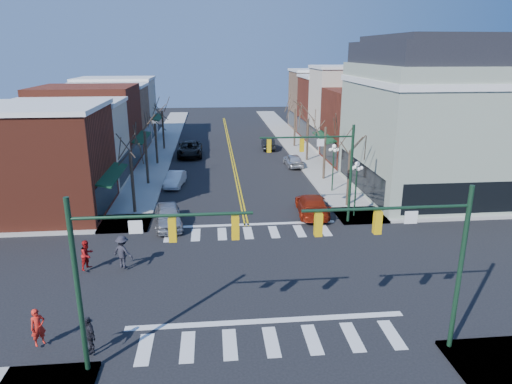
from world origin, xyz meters
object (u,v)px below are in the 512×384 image
object	(u,v)px
victorian_corner	(432,117)
pedestrian_dark_b	(123,252)
lamppost_corner	(356,180)
lamppost_midblock	(333,160)
car_right_near	(312,205)
pedestrian_dark_a	(89,335)
car_left_far	(190,149)
pedestrian_red_a	(38,327)
pedestrian_red_b	(87,255)
car_right_mid	(293,160)
car_left_mid	(175,179)
car_left_near	(168,216)
car_right_far	(268,144)

from	to	relation	value
victorian_corner	pedestrian_dark_b	bearing A→B (deg)	-151.39
lamppost_corner	lamppost_midblock	size ratio (longest dim) A/B	1.00
car_right_near	pedestrian_dark_a	size ratio (longest dim) A/B	3.30
car_left_far	car_right_near	size ratio (longest dim) A/B	1.14
pedestrian_red_a	pedestrian_red_b	bearing A→B (deg)	48.20
pedestrian_red_a	car_right_mid	bearing A→B (deg)	22.18
victorian_corner	car_right_mid	distance (m)	15.50
car_left_mid	car_right_mid	world-z (taller)	car_right_mid
car_left_near	car_right_mid	size ratio (longest dim) A/B	1.13
car_right_mid	pedestrian_dark_a	world-z (taller)	pedestrian_dark_a
car_right_near	pedestrian_red_b	bearing A→B (deg)	33.27
car_right_far	pedestrian_red_b	xyz separation A→B (m)	(-14.34, -32.50, 0.32)
victorian_corner	pedestrian_red_a	bearing A→B (deg)	-142.59
lamppost_midblock	pedestrian_dark_a	bearing A→B (deg)	-126.40
lamppost_midblock	car_right_near	bearing A→B (deg)	-118.67
car_left_near	car_right_near	bearing A→B (deg)	-0.06
car_left_near	car_right_far	distance (m)	27.92
car_left_far	pedestrian_red_a	bearing A→B (deg)	-98.22
victorian_corner	pedestrian_red_a	world-z (taller)	victorian_corner
car_right_far	pedestrian_red_a	distance (m)	42.14
lamppost_midblock	car_right_mid	world-z (taller)	lamppost_midblock
pedestrian_dark_b	car_left_far	bearing A→B (deg)	-66.73
pedestrian_red_a	pedestrian_dark_b	bearing A→B (deg)	32.53
pedestrian_dark_b	car_left_mid	bearing A→B (deg)	-67.53
car_right_mid	lamppost_midblock	bearing A→B (deg)	97.56
car_right_far	pedestrian_red_a	size ratio (longest dim) A/B	2.54
car_left_far	pedestrian_red_a	world-z (taller)	pedestrian_red_a
pedestrian_red_a	car_right_near	bearing A→B (deg)	5.54
lamppost_corner	lamppost_midblock	bearing A→B (deg)	90.00
car_left_far	pedestrian_dark_a	xyz separation A→B (m)	(-2.58, -37.21, 0.11)
victorian_corner	pedestrian_red_b	world-z (taller)	victorian_corner
car_left_mid	pedestrian_red_b	bearing A→B (deg)	-94.61
car_right_near	car_right_mid	size ratio (longest dim) A/B	1.32
lamppost_corner	car_left_near	xyz separation A→B (m)	(-13.77, -0.50, -2.18)
lamppost_corner	car_right_far	distance (m)	25.74
lamppost_midblock	car_left_mid	world-z (taller)	lamppost_midblock
victorian_corner	car_right_mid	xyz separation A→B (m)	(-10.10, 10.14, -5.96)
car_left_near	car_left_mid	bearing A→B (deg)	83.61
victorian_corner	pedestrian_red_a	xyz separation A→B (m)	(-26.29, -20.11, -5.68)
lamppost_midblock	car_right_near	size ratio (longest dim) A/B	0.80
car_right_far	pedestrian_red_b	size ratio (longest dim) A/B	2.43
car_left_far	car_right_mid	bearing A→B (deg)	-29.40
lamppost_corner	car_right_mid	distance (m)	16.40
pedestrian_red_b	pedestrian_dark_b	size ratio (longest dim) A/B	0.90
pedestrian_dark_a	victorian_corner	bearing A→B (deg)	92.27
pedestrian_red_a	victorian_corner	bearing A→B (deg)	-2.25
car_right_mid	pedestrian_dark_a	xyz separation A→B (m)	(-13.94, -30.98, 0.27)
car_left_mid	pedestrian_red_b	world-z (taller)	pedestrian_red_b
car_left_far	car_right_near	bearing A→B (deg)	-65.34
lamppost_midblock	car_right_near	distance (m)	6.68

